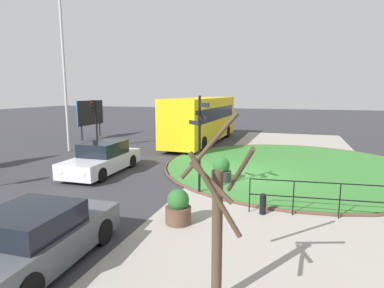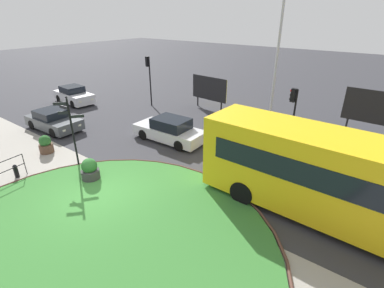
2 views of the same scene
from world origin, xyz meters
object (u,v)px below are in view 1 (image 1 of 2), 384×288
Objects in this scene: planter_near_signpost at (178,208)px; signpost_directional at (200,137)px; car_far_lane at (102,159)px; planter_kerbside at (221,171)px; billboard_right at (90,113)px; traffic_light_near at (94,113)px; bollard_foreground at (263,204)px; lamppost_tall at (64,70)px; car_near_lane at (36,238)px; street_tree_bare at (217,219)px; bus_yellow at (202,119)px.

signpost_directional is at bearing 3.77° from planter_near_signpost.
car_far_lane is 4.12× the size of planter_kerbside.
traffic_light_near is at bearing -138.84° from billboard_right.
bollard_foreground is 0.07× the size of lamppost_tall.
billboard_right is at bearing 48.44° from signpost_directional.
bollard_foreground is 0.17× the size of car_near_lane.
lamppost_tall reaches higher than signpost_directional.
car_far_lane is 7.48m from traffic_light_near.
car_far_lane is at bearing 50.94° from planter_near_signpost.
signpost_directional is 12.23m from traffic_light_near.
billboard_right is (17.02, 10.68, 1.41)m from car_near_lane.
planter_near_signpost is at bearing -38.19° from car_near_lane.
traffic_light_near is (7.50, 9.66, 0.21)m from signpost_directional.
street_tree_bare reaches higher than traffic_light_near.
bus_yellow is (11.72, 3.28, -0.38)m from signpost_directional.
billboard_right is at bearing 94.29° from bus_yellow.
traffic_light_near is 3.13× the size of planter_near_signpost.
bus_yellow is 2.65× the size of car_near_lane.
street_tree_bare is (-7.47, -7.32, 0.93)m from car_far_lane.
bus_yellow reaches higher than bollard_foreground.
planter_kerbside is (4.47, -0.25, 0.03)m from planter_near_signpost.
bollard_foreground is 6.33m from car_near_lane.
car_near_lane is at bearing 161.98° from planter_kerbside.
billboard_right is (5.39, 2.14, -3.10)m from lamppost_tall.
bus_yellow is at bearing 13.48° from planter_near_signpost.
signpost_directional is at bearing 58.62° from traffic_light_near.
car_near_lane is 0.42× the size of lamppost_tall.
street_tree_bare is at bearing -167.89° from planter_kerbside.
car_far_lane is 5.71m from planter_kerbside.
bollard_foreground is 14.27m from bus_yellow.
signpost_directional is at bearing -119.04° from lamppost_tall.
bus_yellow is at bearing 15.65° from signpost_directional.
traffic_light_near is 2.91× the size of planter_kerbside.
car_near_lane reaches higher than planter_near_signpost.
street_tree_bare is (-7.51, -1.61, 1.10)m from planter_kerbside.
car_far_lane reaches higher than car_near_lane.
billboard_right is (9.55, 7.41, 1.37)m from car_far_lane.
planter_kerbside is at bearing 66.75° from traffic_light_near.
bollard_foreground is 0.20× the size of street_tree_bare.
car_near_lane is 1.26× the size of traffic_light_near.
car_near_lane is (-5.77, 2.01, -1.55)m from signpost_directional.
bollard_foreground is at bearing -154.84° from bus_yellow.
billboard_right reaches higher than planter_near_signpost.
signpost_directional is at bearing -21.62° from car_near_lane.
street_tree_bare reaches higher than planter_near_signpost.
signpost_directional reaches higher than billboard_right.
billboard_right is at bearing 29.69° from car_near_lane.
lamppost_tall is 6.57m from billboard_right.
bollard_foreground is 3.62m from planter_kerbside.
street_tree_bare is at bearing 175.01° from bollard_foreground.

